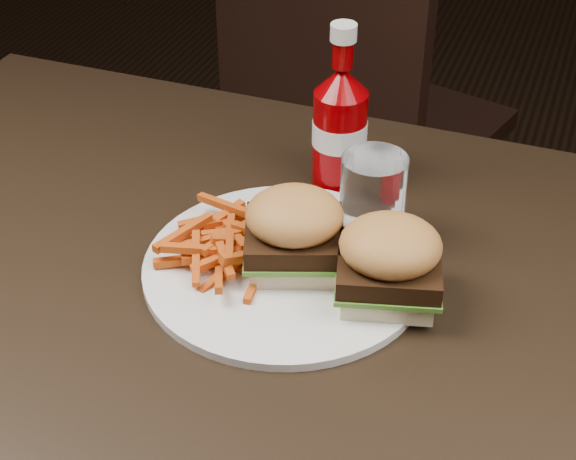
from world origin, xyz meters
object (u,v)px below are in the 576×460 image
(dining_table, at_px, (255,292))
(tumbler, at_px, (372,203))
(chair_far, at_px, (370,131))
(plate, at_px, (285,267))
(ketchup_bottle, at_px, (339,141))

(dining_table, xyz_separation_m, tumbler, (0.10, 0.11, 0.08))
(dining_table, height_order, chair_far, dining_table)
(dining_table, relative_size, tumbler, 10.19)
(dining_table, relative_size, plate, 3.78)
(dining_table, bearing_deg, ketchup_bottle, 83.46)
(chair_far, bearing_deg, tumbler, 120.37)
(plate, distance_m, ketchup_bottle, 0.20)
(plate, xyz_separation_m, tumbler, (0.07, 0.09, 0.05))
(tumbler, bearing_deg, chair_far, 104.93)
(chair_far, xyz_separation_m, tumbler, (0.21, -0.80, 0.38))
(chair_far, distance_m, plate, 0.95)
(tumbler, bearing_deg, dining_table, -132.33)
(dining_table, distance_m, plate, 0.04)
(ketchup_bottle, bearing_deg, tumbler, -55.70)
(plate, bearing_deg, chair_far, 98.95)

